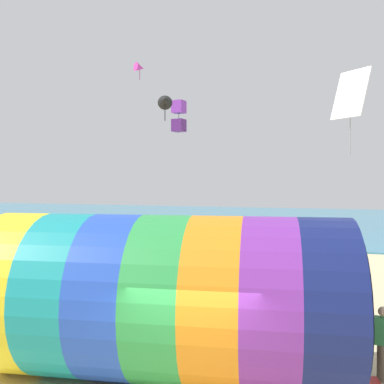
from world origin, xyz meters
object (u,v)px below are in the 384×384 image
object	(u,v)px
giant_inflatable_tube	(169,297)
kite_black_delta	(165,101)
kite_magenta_delta	(140,68)
kite_handler	(383,343)
kite_white_diamond	(351,95)
kite_purple_box	(179,116)

from	to	relation	value
giant_inflatable_tube	kite_black_delta	distance (m)	8.65
giant_inflatable_tube	kite_magenta_delta	size ratio (longest dim) A/B	8.19
kite_handler	kite_black_delta	distance (m)	10.82
kite_white_diamond	kite_magenta_delta	size ratio (longest dim) A/B	2.85
kite_purple_box	kite_magenta_delta	world-z (taller)	kite_magenta_delta
kite_handler	kite_purple_box	size ratio (longest dim) A/B	1.04
kite_purple_box	kite_white_diamond	distance (m)	8.87
kite_magenta_delta	kite_handler	bearing A→B (deg)	-48.80
kite_white_diamond	kite_black_delta	world-z (taller)	kite_white_diamond
kite_white_diamond	kite_black_delta	size ratio (longest dim) A/B	2.72
kite_handler	kite_white_diamond	world-z (taller)	kite_white_diamond
kite_handler	kite_purple_box	bearing A→B (deg)	129.44
kite_handler	kite_purple_box	distance (m)	14.23
giant_inflatable_tube	kite_black_delta	size ratio (longest dim) A/B	7.80
kite_purple_box	kite_black_delta	world-z (taller)	kite_purple_box
kite_handler	kite_magenta_delta	world-z (taller)	kite_magenta_delta
kite_handler	kite_black_delta	bearing A→B (deg)	144.74
giant_inflatable_tube	kite_purple_box	size ratio (longest dim) A/B	5.21
giant_inflatable_tube	kite_black_delta	world-z (taller)	kite_black_delta
giant_inflatable_tube	kite_handler	bearing A→B (deg)	14.57
kite_purple_box	kite_white_diamond	xyz separation A→B (m)	(7.57, -4.62, -0.24)
kite_handler	kite_magenta_delta	distance (m)	20.23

